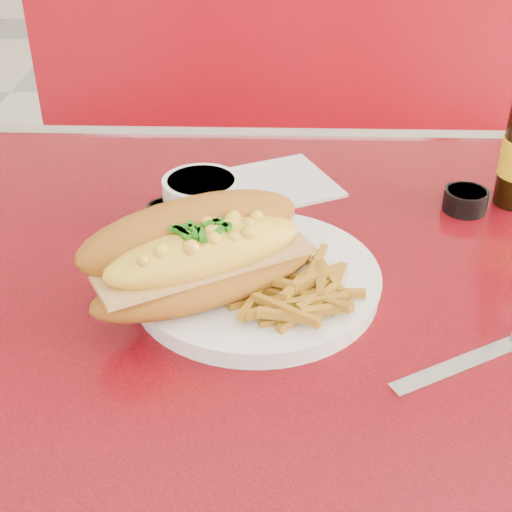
{
  "coord_description": "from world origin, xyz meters",
  "views": [
    {
      "loc": [
        -0.04,
        -0.62,
        1.2
      ],
      "look_at": [
        -0.06,
        -0.01,
        0.81
      ],
      "focal_mm": 50.0,
      "sensor_mm": 36.0,
      "label": 1
    }
  ],
  "objects_px": {
    "diner_table": "(310,396)",
    "knife": "(507,345)",
    "booth_bench_far": "(293,254)",
    "sauce_cup_right": "(466,199)",
    "fork": "(236,274)",
    "dinner_plate": "(256,280)",
    "sauce_cup_left": "(169,215)",
    "mac_hoagie": "(200,254)",
    "gravy_ramekin": "(202,198)"
  },
  "relations": [
    {
      "from": "gravy_ramekin",
      "to": "knife",
      "type": "height_order",
      "value": "gravy_ramekin"
    },
    {
      "from": "gravy_ramekin",
      "to": "sauce_cup_right",
      "type": "height_order",
      "value": "gravy_ramekin"
    },
    {
      "from": "gravy_ramekin",
      "to": "knife",
      "type": "bearing_deg",
      "value": -37.49
    },
    {
      "from": "diner_table",
      "to": "mac_hoagie",
      "type": "relative_size",
      "value": 4.76
    },
    {
      "from": "booth_bench_far",
      "to": "dinner_plate",
      "type": "height_order",
      "value": "booth_bench_far"
    },
    {
      "from": "diner_table",
      "to": "booth_bench_far",
      "type": "bearing_deg",
      "value": 90.0
    },
    {
      "from": "diner_table",
      "to": "dinner_plate",
      "type": "distance_m",
      "value": 0.18
    },
    {
      "from": "sauce_cup_right",
      "to": "mac_hoagie",
      "type": "bearing_deg",
      "value": -145.92
    },
    {
      "from": "mac_hoagie",
      "to": "fork",
      "type": "bearing_deg",
      "value": 14.76
    },
    {
      "from": "mac_hoagie",
      "to": "sauce_cup_right",
      "type": "bearing_deg",
      "value": 4.79
    },
    {
      "from": "sauce_cup_right",
      "to": "knife",
      "type": "distance_m",
      "value": 0.27
    },
    {
      "from": "diner_table",
      "to": "mac_hoagie",
      "type": "bearing_deg",
      "value": -160.39
    },
    {
      "from": "fork",
      "to": "sauce_cup_left",
      "type": "height_order",
      "value": "sauce_cup_left"
    },
    {
      "from": "sauce_cup_right",
      "to": "diner_table",
      "type": "bearing_deg",
      "value": -138.94
    },
    {
      "from": "booth_bench_far",
      "to": "mac_hoagie",
      "type": "distance_m",
      "value": 1.02
    },
    {
      "from": "mac_hoagie",
      "to": "sauce_cup_left",
      "type": "relative_size",
      "value": 4.17
    },
    {
      "from": "knife",
      "to": "diner_table",
      "type": "bearing_deg",
      "value": 121.53
    },
    {
      "from": "mac_hoagie",
      "to": "gravy_ramekin",
      "type": "xyz_separation_m",
      "value": [
        -0.02,
        0.18,
        -0.03
      ]
    },
    {
      "from": "knife",
      "to": "dinner_plate",
      "type": "bearing_deg",
      "value": 130.32
    },
    {
      "from": "sauce_cup_left",
      "to": "knife",
      "type": "bearing_deg",
      "value": -32.11
    },
    {
      "from": "diner_table",
      "to": "sauce_cup_left",
      "type": "xyz_separation_m",
      "value": [
        -0.17,
        0.12,
        0.18
      ]
    },
    {
      "from": "booth_bench_far",
      "to": "knife",
      "type": "distance_m",
      "value": 1.04
    },
    {
      "from": "booth_bench_far",
      "to": "sauce_cup_right",
      "type": "height_order",
      "value": "booth_bench_far"
    },
    {
      "from": "mac_hoagie",
      "to": "fork",
      "type": "xyz_separation_m",
      "value": [
        0.03,
        0.03,
        -0.04
      ]
    },
    {
      "from": "booth_bench_far",
      "to": "sauce_cup_right",
      "type": "relative_size",
      "value": 17.64
    },
    {
      "from": "diner_table",
      "to": "fork",
      "type": "height_order",
      "value": "fork"
    },
    {
      "from": "diner_table",
      "to": "mac_hoagie",
      "type": "xyz_separation_m",
      "value": [
        -0.12,
        -0.04,
        0.22
      ]
    },
    {
      "from": "fork",
      "to": "sauce_cup_left",
      "type": "relative_size",
      "value": 2.39
    },
    {
      "from": "fork",
      "to": "dinner_plate",
      "type": "bearing_deg",
      "value": -109.2
    },
    {
      "from": "diner_table",
      "to": "sauce_cup_right",
      "type": "distance_m",
      "value": 0.31
    },
    {
      "from": "fork",
      "to": "sauce_cup_left",
      "type": "xyz_separation_m",
      "value": [
        -0.09,
        0.13,
        -0.0
      ]
    },
    {
      "from": "dinner_plate",
      "to": "mac_hoagie",
      "type": "height_order",
      "value": "mac_hoagie"
    },
    {
      "from": "mac_hoagie",
      "to": "sauce_cup_left",
      "type": "xyz_separation_m",
      "value": [
        -0.05,
        0.16,
        -0.05
      ]
    },
    {
      "from": "dinner_plate",
      "to": "sauce_cup_right",
      "type": "xyz_separation_m",
      "value": [
        0.25,
        0.18,
        0.0
      ]
    },
    {
      "from": "mac_hoagie",
      "to": "booth_bench_far",
      "type": "bearing_deg",
      "value": 52.94
    },
    {
      "from": "booth_bench_far",
      "to": "sauce_cup_left",
      "type": "bearing_deg",
      "value": -103.9
    },
    {
      "from": "sauce_cup_right",
      "to": "knife",
      "type": "relative_size",
      "value": 0.34
    },
    {
      "from": "fork",
      "to": "diner_table",
      "type": "bearing_deg",
      "value": -106.32
    },
    {
      "from": "dinner_plate",
      "to": "mac_hoagie",
      "type": "bearing_deg",
      "value": -148.51
    },
    {
      "from": "dinner_plate",
      "to": "fork",
      "type": "distance_m",
      "value": 0.02
    },
    {
      "from": "dinner_plate",
      "to": "knife",
      "type": "bearing_deg",
      "value": -20.6
    },
    {
      "from": "booth_bench_far",
      "to": "gravy_ramekin",
      "type": "distance_m",
      "value": 0.86
    },
    {
      "from": "diner_table",
      "to": "knife",
      "type": "bearing_deg",
      "value": -29.39
    },
    {
      "from": "fork",
      "to": "sauce_cup_right",
      "type": "relative_size",
      "value": 2.18
    },
    {
      "from": "dinner_plate",
      "to": "booth_bench_far",
      "type": "bearing_deg",
      "value": 85.59
    },
    {
      "from": "sauce_cup_left",
      "to": "knife",
      "type": "xyz_separation_m",
      "value": [
        0.35,
        -0.22,
        -0.01
      ]
    },
    {
      "from": "diner_table",
      "to": "fork",
      "type": "xyz_separation_m",
      "value": [
        -0.08,
        -0.01,
        0.18
      ]
    },
    {
      "from": "diner_table",
      "to": "sauce_cup_left",
      "type": "distance_m",
      "value": 0.27
    },
    {
      "from": "gravy_ramekin",
      "to": "booth_bench_far",
      "type": "bearing_deg",
      "value": 78.81
    },
    {
      "from": "sauce_cup_left",
      "to": "sauce_cup_right",
      "type": "xyz_separation_m",
      "value": [
        0.36,
        0.05,
        0.0
      ]
    }
  ]
}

